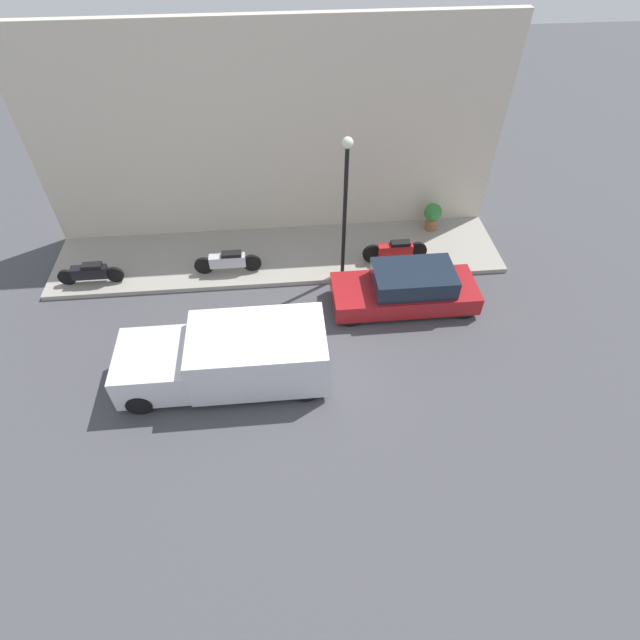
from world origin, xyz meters
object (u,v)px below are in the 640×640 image
Objects in this scene: delivery_van at (227,357)px; motorcycle_black at (90,273)px; parked_car at (407,289)px; motorcycle_red at (395,250)px; scooter_silver at (228,261)px; potted_plant at (432,215)px; streetlamp at (346,194)px.

delivery_van is 2.63× the size of motorcycle_black.
parked_car is 1.95m from motorcycle_red.
potted_plant reaches higher than scooter_silver.
potted_plant is (1.74, -7.09, 0.15)m from scooter_silver.
potted_plant is at bearing -80.54° from motorcycle_black.
parked_car is at bearing -100.10° from motorcycle_black.
streetlamp reaches higher than parked_car.
motorcycle_black is 0.94× the size of scooter_silver.
delivery_van is 5.67m from streetlamp.
parked_car is 5.72m from scooter_silver.
potted_plant is at bearing -49.07° from delivery_van.
parked_car is 2.14× the size of motorcycle_black.
parked_car reaches higher than motorcycle_red.
streetlamp is at bearing 121.78° from potted_plant.
streetlamp is at bearing -41.98° from delivery_van.
delivery_van is 6.06m from motorcycle_black.
delivery_van is 2.48× the size of scooter_silver.
streetlamp is at bearing -91.72° from motorcycle_black.
parked_car reaches higher than potted_plant.
parked_car is at bearing -65.48° from delivery_van.
motorcycle_red is 5.45m from scooter_silver.
streetlamp reaches higher than scooter_silver.
parked_car is 9.83m from motorcycle_black.
motorcycle_red is at bearing -1.41° from parked_car.
parked_car is 0.94× the size of streetlamp.
potted_plant is at bearing -25.02° from parked_car.
streetlamp is 4.58× the size of potted_plant.
scooter_silver is (-0.07, 5.45, -0.01)m from motorcycle_red.
motorcycle_red is 2.14× the size of potted_plant.
delivery_van is at bearing 138.02° from streetlamp.
scooter_silver reaches higher than motorcycle_black.
motorcycle_red is (1.95, -0.05, -0.04)m from parked_car.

